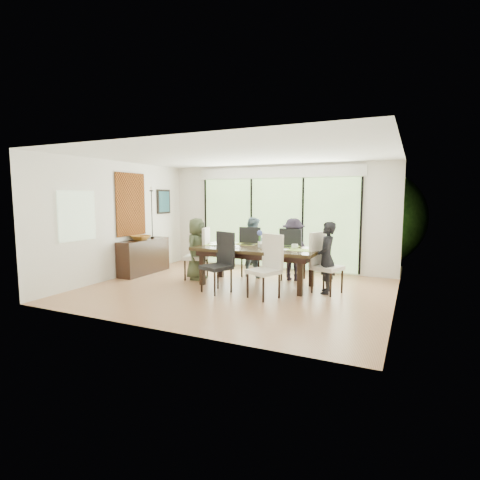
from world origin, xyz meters
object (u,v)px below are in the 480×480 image
at_px(person_left_end, 197,249).
at_px(cup_b, 262,246).
at_px(vase, 260,244).
at_px(cup_a, 230,242).
at_px(table_top, 257,249).
at_px(chair_far_left, 253,251).
at_px(chair_left_end, 196,253).
at_px(cup_c, 295,247).
at_px(chair_near_right, 264,266).
at_px(person_far_right, 293,249).
at_px(chair_right_end, 328,263).
at_px(laptop, 219,245).
at_px(chair_far_right, 293,254).
at_px(bowl, 141,238).
at_px(sideboard, 144,256).
at_px(chair_near_left, 216,262).
at_px(person_far_left, 253,247).
at_px(person_right_end, 327,258).

xyz_separation_m(person_left_end, cup_b, (1.63, -0.10, 0.16)).
bearing_deg(vase, cup_a, 172.41).
xyz_separation_m(table_top, chair_far_left, (-0.45, 0.85, -0.19)).
relative_size(chair_left_end, cup_c, 8.87).
xyz_separation_m(chair_left_end, vase, (1.55, 0.05, 0.28)).
xyz_separation_m(vase, cup_b, (0.10, -0.15, -0.02)).
relative_size(chair_near_right, person_far_right, 0.85).
height_order(chair_right_end, cup_a, chair_right_end).
distance_m(chair_far_left, laptop, 1.06).
height_order(chair_far_right, bowl, chair_far_right).
bearing_deg(cup_c, chair_right_end, -8.13).
xyz_separation_m(chair_far_right, person_far_right, (0.00, -0.02, 0.10)).
xyz_separation_m(chair_far_left, person_far_right, (1.00, -0.02, 0.10)).
xyz_separation_m(person_left_end, sideboard, (-1.52, -0.01, -0.28)).
xyz_separation_m(table_top, cup_c, (0.80, 0.10, 0.09)).
relative_size(person_left_end, vase, 10.75).
bearing_deg(vase, cup_b, -56.31).
relative_size(chair_far_left, laptop, 3.33).
relative_size(table_top, chair_near_left, 2.18).
relative_size(cup_c, sideboard, 0.09).
bearing_deg(bowl, sideboard, 90.00).
xyz_separation_m(person_far_right, vase, (-0.50, -0.78, 0.18)).
xyz_separation_m(chair_right_end, cup_c, (-0.70, 0.10, 0.27)).
height_order(cup_a, bowl, bowl).
height_order(chair_left_end, cup_c, chair_left_end).
distance_m(vase, bowl, 3.05).
bearing_deg(chair_right_end, cup_b, 114.20).
xyz_separation_m(table_top, vase, (0.05, 0.05, 0.10)).
bearing_deg(cup_b, chair_near_left, -130.17).
xyz_separation_m(person_far_left, sideboard, (-2.55, -0.84, -0.28)).
bearing_deg(chair_right_end, vase, 107.99).
bearing_deg(bowl, person_left_end, 3.99).
bearing_deg(chair_near_right, cup_b, 137.96).
xyz_separation_m(chair_left_end, laptop, (0.65, -0.10, 0.23)).
relative_size(chair_right_end, person_right_end, 0.85).
height_order(table_top, laptop, laptop).
bearing_deg(vase, chair_far_right, 57.99).
relative_size(person_left_end, person_right_end, 1.00).
xyz_separation_m(chair_left_end, chair_near_left, (1.00, -0.87, 0.00)).
bearing_deg(cup_b, chair_near_right, -65.56).
bearing_deg(cup_a, chair_near_right, -40.36).
xyz_separation_m(cup_b, cup_c, (0.65, 0.20, 0.00)).
relative_size(table_top, chair_far_right, 2.18).
xyz_separation_m(chair_near_right, person_far_right, (0.05, 1.70, 0.10)).
bearing_deg(chair_near_right, chair_far_right, 111.85).
height_order(chair_far_right, chair_near_left, same).
height_order(chair_left_end, person_far_left, person_far_left).
relative_size(chair_near_right, cup_a, 8.87).
xyz_separation_m(chair_far_left, chair_far_right, (1.00, 0.00, 0.00)).
xyz_separation_m(laptop, bowl, (-2.15, -0.01, 0.06)).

